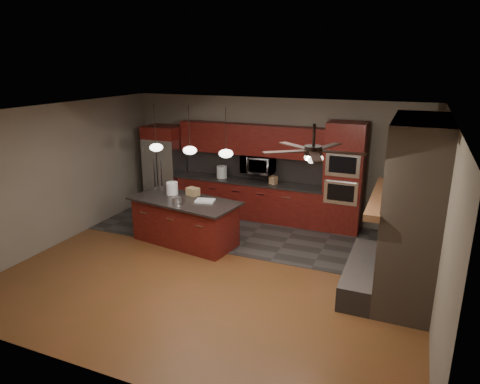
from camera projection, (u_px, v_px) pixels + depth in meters
The scene contains 22 objects.
ground at pixel (219, 268), 7.71m from camera, with size 7.00×7.00×0.00m, color brown.
ceiling at pixel (216, 111), 6.89m from camera, with size 7.00×6.00×0.02m, color white.
back_wall at pixel (273, 159), 9.95m from camera, with size 7.00×0.02×2.80m, color #6E6558.
right_wall at pixel (442, 223), 6.01m from camera, with size 0.02×6.00×2.80m, color #6E6558.
left_wall at pixel (60, 174), 8.59m from camera, with size 0.02×6.00×2.80m, color #6E6558.
slate_tile_patch at pixel (254, 233), 9.30m from camera, with size 7.00×2.40×0.01m, color #33312E.
fireplace_column at pixel (407, 216), 6.56m from camera, with size 1.30×2.10×2.80m.
back_cabinetry at pixel (250, 180), 10.04m from camera, with size 3.59×0.64×2.20m.
oven_tower at pixel (344, 178), 9.11m from camera, with size 0.80×0.63×2.38m.
microwave at pixel (258, 164), 9.86m from camera, with size 0.73×0.41×0.50m, color silver.
refrigerator at pixel (165, 167), 10.72m from camera, with size 0.88×0.75×2.07m.
kitchen_island at pixel (185, 221), 8.68m from camera, with size 2.36×1.35×0.92m.
white_bucket at pixel (172, 188), 8.87m from camera, with size 0.24×0.24×0.26m, color white.
paint_can at pixel (177, 200), 8.33m from camera, with size 0.18×0.18×0.12m, color silver.
paint_tray at pixel (205, 201), 8.43m from camera, with size 0.37×0.26×0.04m, color silver.
cardboard_box at pixel (193, 192), 8.82m from camera, with size 0.25×0.18×0.16m, color #97794E.
counter_bucket at pixel (222, 172), 10.22m from camera, with size 0.25×0.25×0.28m, color silver.
counter_box at pixel (273, 180), 9.71m from camera, with size 0.16×0.13×0.18m, color #A07952.
pendant_left at pixel (156, 147), 8.36m from camera, with size 0.26×0.26×0.92m.
pendant_center at pixel (190, 150), 8.08m from camera, with size 0.26×0.26×0.92m.
pendant_right at pixel (226, 153), 7.81m from camera, with size 0.26×0.26×0.92m.
ceiling_fan at pixel (313, 150), 5.62m from camera, with size 1.27×1.33×0.41m.
Camera 1 is at (3.04, -6.28, 3.57)m, focal length 32.00 mm.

